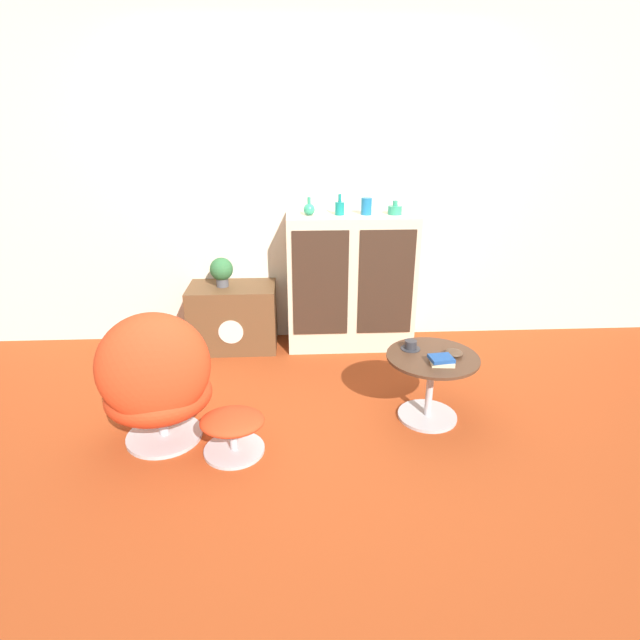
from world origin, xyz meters
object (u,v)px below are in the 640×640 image
at_px(ottoman, 233,427).
at_px(vase_inner_right, 366,206).
at_px(coffee_table, 431,378).
at_px(potted_plant, 221,270).
at_px(book_stack, 442,360).
at_px(tv_console, 233,317).
at_px(vase_leftmost, 309,209).
at_px(sideboard, 350,282).
at_px(teacup, 411,346).
at_px(vase_inner_left, 340,208).
at_px(egg_chair, 157,383).
at_px(bowl, 454,353).
at_px(vase_rightmost, 395,210).

xyz_separation_m(ottoman, vase_inner_right, (0.93, 1.45, 0.99)).
height_order(coffee_table, potted_plant, potted_plant).
distance_m(ottoman, book_stack, 1.27).
bearing_deg(tv_console, vase_leftmost, 1.06).
relative_size(sideboard, tv_console, 1.57).
bearing_deg(ottoman, teacup, 19.95).
relative_size(ottoman, teacup, 3.01).
bearing_deg(sideboard, coffee_table, -71.77).
distance_m(ottoman, vase_inner_left, 1.90).
bearing_deg(coffee_table, egg_chair, -173.53).
bearing_deg(book_stack, teacup, 122.94).
height_order(tv_console, teacup, tv_console).
distance_m(vase_inner_right, book_stack, 1.47).
bearing_deg(bowl, egg_chair, -174.06).
relative_size(teacup, book_stack, 0.81).
bearing_deg(vase_leftmost, vase_inner_left, 0.00).
relative_size(egg_chair, vase_inner_left, 5.41).
distance_m(vase_inner_right, teacup, 1.27).
xyz_separation_m(vase_inner_right, bowl, (0.40, -1.16, -0.70)).
relative_size(vase_inner_right, bowl, 1.17).
bearing_deg(book_stack, egg_chair, -177.35).
height_order(egg_chair, vase_inner_right, vase_inner_right).
height_order(potted_plant, teacup, potted_plant).
bearing_deg(tv_console, teacup, -40.37).
xyz_separation_m(coffee_table, vase_leftmost, (-0.71, 1.16, 0.85)).
distance_m(potted_plant, bowl, 1.93).
height_order(tv_console, coffee_table, tv_console).
bearing_deg(vase_rightmost, egg_chair, -139.55).
relative_size(ottoman, book_stack, 2.43).
height_order(ottoman, vase_inner_right, vase_inner_right).
xyz_separation_m(sideboard, vase_rightmost, (0.33, 0.00, 0.58)).
distance_m(vase_inner_left, vase_rightmost, 0.43).
distance_m(tv_console, teacup, 1.62).
relative_size(sideboard, vase_rightmost, 9.93).
height_order(egg_chair, vase_rightmost, vase_rightmost).
height_order(vase_leftmost, vase_inner_left, vase_inner_left).
xyz_separation_m(sideboard, teacup, (0.27, -1.05, -0.09)).
xyz_separation_m(ottoman, coffee_table, (1.20, 0.29, 0.12)).
relative_size(egg_chair, vase_rightmost, 7.75).
bearing_deg(ottoman, vase_rightmost, 51.46).
xyz_separation_m(vase_inner_right, teacup, (0.15, -1.05, -0.70)).
bearing_deg(tv_console, sideboard, 0.46).
xyz_separation_m(ottoman, vase_rightmost, (1.15, 1.45, 0.96)).
relative_size(coffee_table, vase_inner_left, 3.58).
distance_m(vase_inner_right, vase_rightmost, 0.22).
bearing_deg(vase_inner_left, egg_chair, -130.48).
relative_size(sideboard, vase_inner_left, 6.92).
height_order(ottoman, vase_rightmost, vase_rightmost).
height_order(vase_rightmost, potted_plant, vase_rightmost).
bearing_deg(vase_inner_right, vase_rightmost, -0.00).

